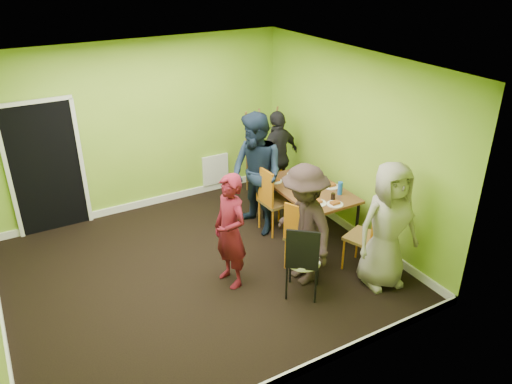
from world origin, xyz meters
TOP-DOWN VIEW (x-y plane):
  - ground at (0.00, 0.00)m, footprint 5.00×5.00m
  - room_walls at (-0.02, 0.04)m, footprint 5.04×4.54m
  - dining_table at (1.91, 0.16)m, footprint 0.90×1.50m
  - chair_left_far at (1.41, 0.44)m, footprint 0.47×0.47m
  - chair_left_near at (1.22, -0.65)m, footprint 0.56×0.56m
  - chair_back_end at (1.99, 1.19)m, footprint 0.58×0.62m
  - chair_front_end at (2.01, -1.12)m, footprint 0.56×0.56m
  - chair_bentwood at (0.91, -1.14)m, footprint 0.57×0.57m
  - easel at (1.90, 1.68)m, footprint 0.65×0.61m
  - plate_near_left at (1.58, 0.61)m, footprint 0.22×0.22m
  - plate_near_right at (1.71, -0.31)m, footprint 0.26×0.26m
  - plate_far_back at (1.98, 0.68)m, footprint 0.25×0.25m
  - plate_far_front at (1.91, -0.46)m, footprint 0.24×0.24m
  - plate_wall_back at (2.09, 0.28)m, footprint 0.25×0.25m
  - plate_wall_front at (2.22, 0.04)m, footprint 0.24×0.24m
  - thermos at (1.94, 0.16)m, footprint 0.07×0.07m
  - blue_bottle at (2.18, -0.23)m, footprint 0.07×0.07m
  - orange_bottle at (1.86, 0.38)m, footprint 0.04×0.04m
  - glass_mid at (1.76, 0.46)m, footprint 0.06×0.06m
  - glass_back at (2.02, 0.58)m, footprint 0.06×0.06m
  - glass_front at (1.98, -0.32)m, footprint 0.06×0.06m
  - cup_a at (1.75, 0.06)m, footprint 0.12×0.12m
  - cup_b at (2.11, 0.28)m, footprint 0.09×0.09m
  - person_standing at (0.26, -0.43)m, footprint 0.45×0.62m
  - person_left_far at (1.24, 0.61)m, footprint 0.85×1.02m
  - person_left_near at (1.12, -0.84)m, footprint 0.64×1.09m
  - person_back_end at (2.06, 1.31)m, footprint 1.03×0.66m
  - person_front_end at (2.00, -1.42)m, footprint 0.92×0.68m

SIDE VIEW (x-z plane):
  - ground at x=0.00m, z-range 0.00..0.00m
  - chair_bentwood at x=0.91m, z-range 0.05..1.09m
  - chair_left_near at x=1.22m, z-range 0.06..1.10m
  - chair_front_end at x=2.01m, z-range 0.07..1.13m
  - chair_left_far at x=1.41m, z-range 0.07..1.15m
  - dining_table at x=1.91m, z-range 0.32..1.07m
  - chair_back_end at x=1.99m, z-range 0.22..1.26m
  - plate_near_left at x=1.58m, z-range 0.75..0.76m
  - plate_near_right at x=1.71m, z-range 0.75..0.76m
  - plate_far_back at x=1.98m, z-range 0.75..0.76m
  - plate_far_front at x=1.91m, z-range 0.75..0.76m
  - plate_wall_back at x=2.09m, z-range 0.75..0.76m
  - plate_wall_front at x=2.22m, z-range 0.75..0.76m
  - person_standing at x=0.26m, z-range 0.00..1.56m
  - orange_bottle at x=1.86m, z-range 0.75..0.83m
  - glass_back at x=2.02m, z-range 0.75..0.83m
  - cup_b at x=2.11m, z-range 0.75..0.84m
  - cup_a at x=1.75m, z-range 0.75..0.85m
  - easel at x=1.90m, z-range -0.01..1.61m
  - glass_mid at x=1.76m, z-range 0.75..0.85m
  - glass_front at x=1.98m, z-range 0.75..0.85m
  - person_back_end at x=2.06m, z-range 0.00..1.62m
  - person_left_near at x=1.12m, z-range 0.00..1.66m
  - blue_bottle at x=2.18m, z-range 0.75..0.95m
  - person_front_end at x=2.00m, z-range 0.00..1.72m
  - thermos at x=1.94m, z-range 0.75..0.98m
  - person_left_far at x=1.24m, z-range 0.00..1.89m
  - room_walls at x=-0.02m, z-range -0.42..2.40m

